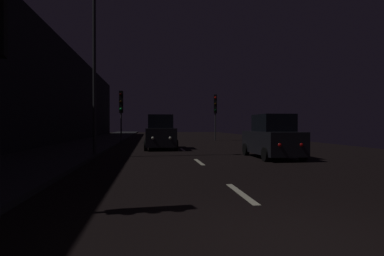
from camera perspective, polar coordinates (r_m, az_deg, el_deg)
ground at (r=28.56m, az=-3.51°, el=-2.63°), size 26.03×84.00×0.02m
sidewalk_left at (r=28.88m, az=-17.13°, el=-2.45°), size 4.40×84.00×0.15m
building_facade_left at (r=26.14m, az=-24.10°, el=6.36°), size 0.80×63.00×8.48m
lane_centerline at (r=24.37m, az=-2.79°, el=-3.14°), size 0.16×39.63×0.01m
traffic_light_far_right at (r=31.91m, az=4.25°, el=3.75°), size 0.36×0.48×4.65m
traffic_light_far_left at (r=27.87m, az=-12.72°, el=3.99°), size 0.34×0.47×4.52m
streetlamp_overhead at (r=16.35m, az=-15.83°, el=14.54°), size 1.70×0.44×8.55m
car_approaching_headlights at (r=20.75m, az=-5.78°, el=-0.97°), size 2.05×4.45×2.24m
car_parked_right_near at (r=15.43m, az=14.34°, el=-1.78°), size 1.90×4.11×2.07m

